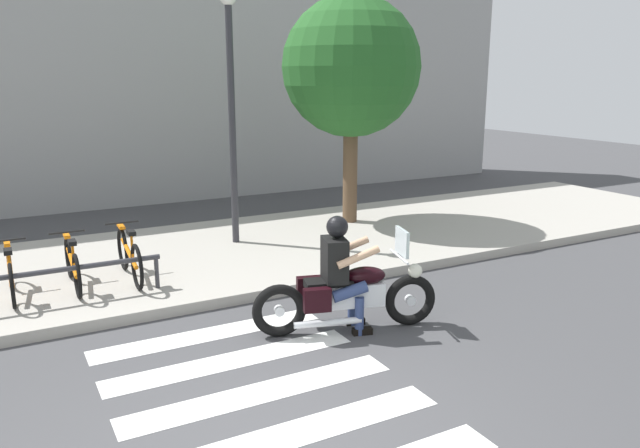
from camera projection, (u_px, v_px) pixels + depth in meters
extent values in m
plane|color=#424244|center=(276.00, 439.00, 5.29)|extent=(48.00, 48.00, 0.00)
cube|color=#A8A399|center=(137.00, 266.00, 9.85)|extent=(24.00, 4.40, 0.15)
cube|color=white|center=(297.00, 433.00, 5.38)|extent=(2.80, 0.40, 0.01)
cube|color=white|center=(261.00, 393.00, 6.07)|extent=(2.80, 0.40, 0.01)
cube|color=white|center=(232.00, 360.00, 6.75)|extent=(2.80, 0.40, 0.01)
cube|color=white|center=(209.00, 334.00, 7.44)|extent=(2.80, 0.40, 0.01)
torus|color=black|center=(410.00, 300.00, 7.66)|extent=(0.66, 0.29, 0.65)
cylinder|color=silver|center=(410.00, 300.00, 7.66)|extent=(0.14, 0.13, 0.12)
torus|color=black|center=(279.00, 311.00, 7.32)|extent=(0.66, 0.29, 0.65)
cylinder|color=silver|center=(279.00, 311.00, 7.32)|extent=(0.14, 0.13, 0.12)
cube|color=silver|center=(346.00, 294.00, 7.46)|extent=(0.95, 0.52, 0.28)
ellipsoid|color=black|center=(365.00, 276.00, 7.45)|extent=(0.58, 0.41, 0.22)
cube|color=black|center=(328.00, 284.00, 7.37)|extent=(0.62, 0.42, 0.10)
cube|color=black|center=(310.00, 288.00, 7.57)|extent=(0.34, 0.20, 0.28)
cube|color=black|center=(317.00, 300.00, 7.15)|extent=(0.34, 0.20, 0.28)
cylinder|color=silver|center=(399.00, 256.00, 7.49)|extent=(0.20, 0.60, 0.03)
sphere|color=white|center=(415.00, 271.00, 7.58)|extent=(0.18, 0.18, 0.18)
cube|color=silver|center=(402.00, 242.00, 7.46)|extent=(0.15, 0.40, 0.32)
cylinder|color=silver|center=(328.00, 323.00, 7.29)|extent=(0.81, 0.30, 0.08)
cube|color=black|center=(335.00, 259.00, 7.32)|extent=(0.36, 0.46, 0.52)
sphere|color=black|center=(337.00, 227.00, 7.23)|extent=(0.26, 0.26, 0.26)
cylinder|color=tan|center=(348.00, 247.00, 7.56)|extent=(0.52, 0.23, 0.26)
cylinder|color=tan|center=(358.00, 257.00, 7.14)|extent=(0.52, 0.23, 0.26)
cylinder|color=navy|center=(343.00, 283.00, 7.59)|extent=(0.46, 0.26, 0.24)
cylinder|color=navy|center=(352.00, 306.00, 7.69)|extent=(0.11, 0.11, 0.48)
cube|color=black|center=(355.00, 321.00, 7.74)|extent=(0.26, 0.16, 0.08)
cylinder|color=navy|center=(350.00, 292.00, 7.28)|extent=(0.46, 0.26, 0.24)
cylinder|color=navy|center=(359.00, 316.00, 7.38)|extent=(0.11, 0.11, 0.48)
cube|color=black|center=(362.00, 331.00, 7.44)|extent=(0.26, 0.16, 0.08)
torus|color=black|center=(10.00, 266.00, 8.61)|extent=(0.06, 0.60, 0.60)
torus|color=black|center=(12.00, 286.00, 7.78)|extent=(0.06, 0.60, 0.60)
cylinder|color=orange|center=(10.00, 271.00, 8.18)|extent=(0.07, 0.86, 0.24)
cylinder|color=orange|center=(10.00, 265.00, 7.94)|extent=(0.04, 0.04, 0.36)
cube|color=black|center=(8.00, 251.00, 7.90)|extent=(0.10, 0.20, 0.06)
cylinder|color=black|center=(6.00, 240.00, 8.43)|extent=(0.48, 0.04, 0.03)
cube|color=orange|center=(7.00, 244.00, 8.53)|extent=(0.08, 0.28, 0.04)
torus|color=black|center=(69.00, 258.00, 8.97)|extent=(0.06, 0.61, 0.61)
torus|color=black|center=(77.00, 276.00, 8.14)|extent=(0.06, 0.61, 0.61)
cylinder|color=orange|center=(72.00, 262.00, 8.54)|extent=(0.07, 0.86, 0.24)
cylinder|color=orange|center=(73.00, 256.00, 8.29)|extent=(0.04, 0.04, 0.37)
cube|color=black|center=(72.00, 242.00, 8.25)|extent=(0.10, 0.20, 0.06)
cylinder|color=black|center=(67.00, 232.00, 8.79)|extent=(0.48, 0.04, 0.03)
cube|color=orange|center=(67.00, 236.00, 8.89)|extent=(0.08, 0.28, 0.04)
torus|color=black|center=(123.00, 249.00, 9.35)|extent=(0.06, 0.65, 0.65)
torus|color=black|center=(137.00, 267.00, 8.46)|extent=(0.06, 0.65, 0.65)
cylinder|color=orange|center=(129.00, 253.00, 8.89)|extent=(0.07, 0.92, 0.25)
cylinder|color=orange|center=(132.00, 246.00, 8.63)|extent=(0.04, 0.04, 0.40)
cube|color=black|center=(131.00, 233.00, 8.58)|extent=(0.10, 0.20, 0.06)
cylinder|color=black|center=(122.00, 223.00, 9.16)|extent=(0.48, 0.04, 0.03)
cube|color=orange|center=(121.00, 226.00, 9.27)|extent=(0.08, 0.28, 0.04)
cylinder|color=#333338|center=(45.00, 272.00, 7.87)|extent=(2.92, 0.07, 0.07)
cylinder|color=#333338|center=(157.00, 272.00, 8.58)|extent=(0.06, 0.06, 0.45)
cylinder|color=#2D2D33|center=(232.00, 133.00, 10.56)|extent=(0.12, 0.12, 4.17)
cylinder|color=brown|center=(350.00, 174.00, 12.34)|extent=(0.29, 0.29, 2.27)
sphere|color=#235B23|center=(351.00, 67.00, 11.85)|extent=(2.70, 2.70, 2.70)
cube|color=#979797|center=(71.00, 53.00, 13.91)|extent=(24.00, 1.20, 7.07)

